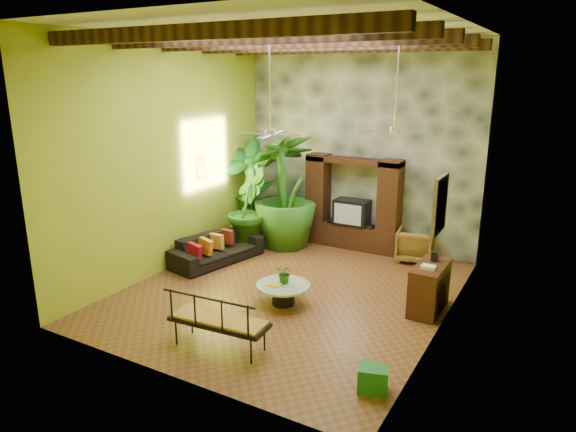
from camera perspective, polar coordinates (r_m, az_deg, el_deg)
The scene contains 23 objects.
ground at distance 10.48m, azimuth 0.27°, elevation -8.29°, with size 7.00×7.00×0.00m, color brown.
ceiling at distance 9.62m, azimuth 0.31°, elevation 20.10°, with size 6.00×7.00×0.02m, color silver.
back_wall at distance 12.87m, azimuth 8.00°, elevation 7.64°, with size 6.00×0.02×5.00m, color #9FB92A.
left_wall at distance 11.49m, azimuth -12.96°, elevation 6.46°, with size 0.02×7.00×5.00m, color #9FB92A.
right_wall at distance 8.71m, azimuth 17.81°, elevation 3.29°, with size 0.02×7.00×5.00m, color #9FB92A.
stone_accent_wall at distance 12.82m, azimuth 7.90°, elevation 7.61°, with size 5.98×0.10×4.98m, color #3E4247.
ceiling_beams at distance 9.60m, azimuth 0.31°, elevation 18.79°, with size 5.95×5.36×0.22m.
entertainment_center at distance 12.84m, azimuth 7.14°, elevation 0.66°, with size 2.40×0.55×2.30m.
ceiling_fan_front at distance 9.38m, azimuth -2.00°, elevation 10.43°, with size 1.28×1.28×1.86m.
ceiling_fan_back at distance 10.09m, azimuth 11.83°, elevation 10.47°, with size 1.28×1.28×1.86m.
wall_art_mask at distance 12.28m, azimuth -9.57°, elevation 5.30°, with size 0.06×0.32×0.55m, color gold.
wall_art_painting at distance 8.19m, azimuth 16.52°, elevation 1.21°, with size 0.06×0.70×0.90m, color #284F94.
sofa at distance 12.03m, azimuth -7.90°, elevation -3.57°, with size 2.25×0.88×0.66m, color black.
wicker_armchair at distance 12.34m, azimuth 13.91°, elevation -3.17°, with size 0.80×0.82×0.75m, color olive.
tall_plant_a at distance 13.37m, azimuth -4.24°, elevation 2.97°, with size 1.41×0.95×2.67m, color #17571D.
tall_plant_b at distance 12.71m, azimuth -4.59°, elevation 0.88°, with size 1.13×0.91×2.06m, color #26691B.
tall_plant_c at distance 12.73m, azimuth -0.39°, elevation 2.78°, with size 1.60×1.60×2.85m, color #2D6C1C.
coffee_table at distance 9.82m, azimuth -0.54°, elevation -8.37°, with size 1.03×1.03×0.40m.
centerpiece_plant at distance 9.77m, azimuth -0.33°, elevation -6.40°, with size 0.33×0.29×0.37m, color #225616.
yellow_tray at distance 9.72m, azimuth -1.55°, elevation -7.62°, with size 0.25×0.18×0.03m, color #C8CE16.
iron_bench at distance 8.26m, azimuth -7.99°, elevation -11.26°, with size 1.66×0.71×0.57m.
side_console at distance 9.84m, azimuth 15.42°, elevation -7.71°, with size 0.50×1.11×0.89m, color #382111.
green_bin at distance 7.50m, azimuth 9.42°, elevation -17.43°, with size 0.41×0.30×0.36m, color #1C6B35.
Camera 1 is at (4.69, -8.37, 4.24)m, focal length 32.00 mm.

